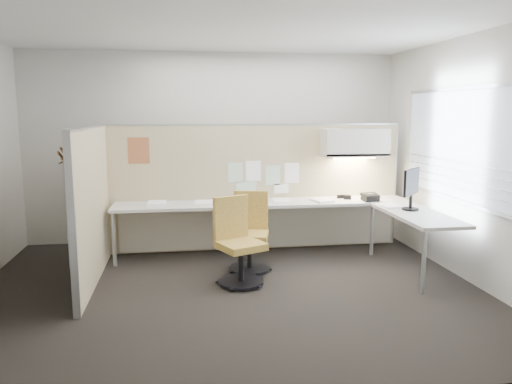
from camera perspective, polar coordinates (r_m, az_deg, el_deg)
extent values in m
cube|color=black|center=(5.63, -3.09, -10.99)|extent=(5.50, 4.50, 0.01)
cube|color=white|center=(5.36, -3.36, 18.51)|extent=(5.50, 4.50, 0.01)
cube|color=beige|center=(7.55, -4.85, 5.07)|extent=(5.50, 0.02, 2.80)
cube|color=beige|center=(3.10, 0.73, -0.74)|extent=(5.50, 0.02, 2.80)
cube|color=beige|center=(6.21, 23.00, 3.50)|extent=(0.02, 4.50, 2.80)
cube|color=#A1ACBB|center=(6.18, 22.89, 4.89)|extent=(0.01, 2.80, 1.30)
cube|color=tan|center=(7.02, 0.05, 0.49)|extent=(4.10, 0.06, 1.75)
cube|color=tan|center=(5.95, -18.20, -1.56)|extent=(0.06, 2.20, 1.75)
cube|color=beige|center=(6.74, 0.89, -1.30)|extent=(4.00, 0.60, 0.04)
cube|color=beige|center=(6.29, 17.99, -2.51)|extent=(0.60, 1.47, 0.04)
cube|color=beige|center=(7.07, 0.52, -3.82)|extent=(3.90, 0.02, 0.64)
cylinder|color=#A5A8AA|center=(6.54, -15.92, -5.26)|extent=(0.05, 0.05, 0.69)
cylinder|color=#A5A8AA|center=(5.67, 18.63, -7.59)|extent=(0.05, 0.05, 0.69)
cylinder|color=#A5A8AA|center=(6.96, 13.11, -4.27)|extent=(0.05, 0.05, 0.69)
cube|color=beige|center=(7.09, 11.22, 5.56)|extent=(0.90, 0.36, 0.38)
cube|color=#FFEABF|center=(7.10, 11.16, 3.87)|extent=(0.60, 0.06, 0.02)
cube|color=#8CBF8C|center=(6.92, -2.37, 2.24)|extent=(0.21, 0.00, 0.28)
cube|color=white|center=(6.95, -0.32, 2.44)|extent=(0.21, 0.00, 0.28)
cube|color=#8CBF8C|center=(7.00, 1.95, 1.91)|extent=(0.21, 0.00, 0.28)
cube|color=white|center=(7.05, 4.11, 2.19)|extent=(0.21, 0.00, 0.28)
cube|color=#8CBF8C|center=(6.97, -1.13, 0.46)|extent=(0.28, 0.00, 0.18)
cube|color=white|center=(7.05, 2.90, 0.39)|extent=(0.21, 0.00, 0.14)
cube|color=orange|center=(6.87, -13.26, 4.63)|extent=(0.28, 0.00, 0.35)
cylinder|color=black|center=(6.20, -0.76, -8.73)|extent=(0.50, 0.50, 0.03)
cylinder|color=black|center=(6.14, -0.76, -7.02)|extent=(0.06, 0.06, 0.39)
cube|color=#EAB357|center=(6.08, -0.77, -5.02)|extent=(0.54, 0.54, 0.08)
cube|color=#EAB357|center=(6.23, -0.58, -2.05)|extent=(0.43, 0.16, 0.48)
cylinder|color=black|center=(5.73, -1.72, -10.23)|extent=(0.51, 0.51, 0.03)
cylinder|color=black|center=(5.67, -1.73, -8.35)|extent=(0.06, 0.06, 0.39)
cube|color=#EAB357|center=(5.61, -1.75, -6.15)|extent=(0.60, 0.60, 0.08)
cube|color=#EAB357|center=(5.72, -2.89, -2.90)|extent=(0.42, 0.23, 0.49)
cylinder|color=black|center=(6.46, 17.22, -1.86)|extent=(0.20, 0.20, 0.02)
cylinder|color=black|center=(6.44, 17.26, -1.11)|extent=(0.04, 0.04, 0.18)
cube|color=black|center=(6.40, 17.36, 1.12)|extent=(0.36, 0.37, 0.32)
cube|color=black|center=(6.40, 17.36, 1.12)|extent=(0.31, 0.32, 0.28)
cube|color=black|center=(6.96, 12.93, -0.61)|extent=(0.22, 0.21, 0.12)
cylinder|color=black|center=(6.94, 12.19, -0.32)|extent=(0.05, 0.17, 0.04)
cube|color=black|center=(7.11, 9.78, -0.51)|extent=(0.14, 0.04, 0.05)
cube|color=black|center=(7.04, 10.42, -0.59)|extent=(0.11, 0.09, 0.06)
cube|color=silver|center=(5.04, -20.25, 6.80)|extent=(0.14, 0.02, 0.02)
cylinder|color=silver|center=(5.06, -20.97, 5.80)|extent=(0.02, 0.02, 0.14)
cube|color=#AD7F4C|center=(5.07, -20.89, 4.34)|extent=(0.02, 0.42, 0.12)
cube|color=#AD7F4C|center=(5.11, -21.12, 3.90)|extent=(0.02, 0.42, 0.12)
cube|color=#B0AEB9|center=(5.10, -20.73, -2.51)|extent=(0.01, 0.07, 1.05)
cube|color=white|center=(6.67, -11.29, -1.26)|extent=(0.24, 0.31, 0.03)
cube|color=white|center=(6.70, -6.02, -1.16)|extent=(0.27, 0.33, 0.02)
cube|color=white|center=(6.62, -1.82, -1.13)|extent=(0.26, 0.32, 0.04)
cube|color=white|center=(6.81, 2.88, -0.96)|extent=(0.26, 0.32, 0.02)
cube|color=white|center=(6.84, 7.57, -0.94)|extent=(0.30, 0.35, 0.03)
cube|color=white|center=(6.64, 15.03, -1.52)|extent=(0.25, 0.31, 0.02)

